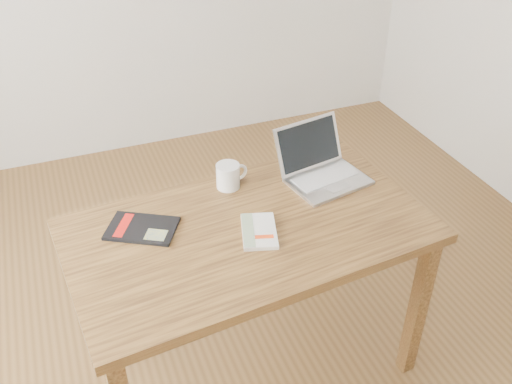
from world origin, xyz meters
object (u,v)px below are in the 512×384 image
object	(u,v)px
desk	(249,246)
coffee_mug	(229,175)
black_guidebook	(142,228)
laptop	(321,168)
white_guidebook	(259,231)

from	to	relation	value
desk	coffee_mug	distance (m)	0.31
black_guidebook	laptop	distance (m)	0.75
desk	black_guidebook	distance (m)	0.39
desk	laptop	size ratio (longest dim) A/B	3.84
desk	white_guidebook	distance (m)	0.11
white_guidebook	black_guidebook	size ratio (longest dim) A/B	0.77
desk	black_guidebook	xyz separation A→B (m)	(-0.36, 0.12, 0.10)
laptop	coffee_mug	size ratio (longest dim) A/B	2.64
black_guidebook	coffee_mug	bearing A→B (deg)	-38.55
black_guidebook	laptop	world-z (taller)	laptop
desk	coffee_mug	size ratio (longest dim) A/B	10.13
desk	black_guidebook	bearing A→B (deg)	156.04
black_guidebook	coffee_mug	size ratio (longest dim) A/B	2.16
laptop	white_guidebook	bearing A→B (deg)	-156.78
laptop	coffee_mug	bearing A→B (deg)	158.47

